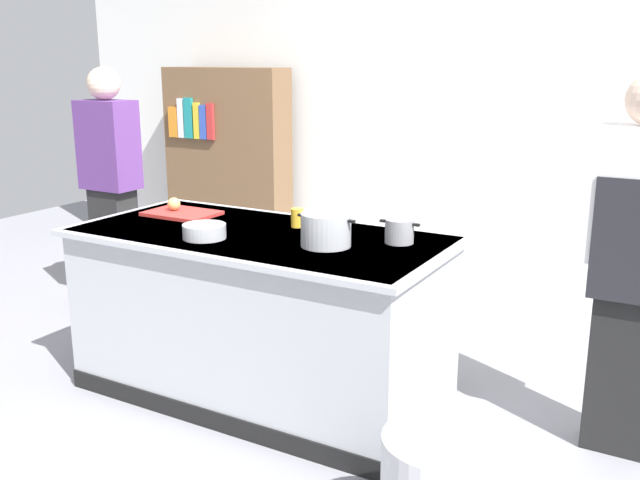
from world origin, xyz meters
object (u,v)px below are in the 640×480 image
juice_cup (297,218)px  person_guest (111,187)px  mixing_bowl (204,231)px  person_chef (634,260)px  stock_pot (326,230)px  onion (174,204)px  sauce_pan (399,231)px  bookshelf (228,171)px

juice_cup → person_guest: (-1.72, 0.34, -0.04)m
mixing_bowl → person_chef: size_ratio=0.13×
stock_pot → person_chef: person_chef is taller
onion → person_guest: 1.01m
stock_pot → mixing_bowl: (-0.60, -0.17, -0.04)m
sauce_pan → mixing_bowl: size_ratio=0.95×
bookshelf → onion: bearing=-62.5°
stock_pot → sauce_pan: (0.28, 0.23, -0.02)m
sauce_pan → juice_cup: 0.61m
onion → bookshelf: bookshelf is taller
onion → bookshelf: bearing=117.5°
stock_pot → mixing_bowl: 0.63m
stock_pot → juice_cup: stock_pot is taller
sauce_pan → mixing_bowl: 0.97m
mixing_bowl → juice_cup: juice_cup is taller
mixing_bowl → bookshelf: size_ratio=0.13×
stock_pot → juice_cup: (-0.33, 0.27, -0.03)m
onion → person_guest: person_guest is taller
juice_cup → onion: bearing=-174.9°
mixing_bowl → person_guest: size_ratio=0.13×
stock_pot → mixing_bowl: size_ratio=1.41×
mixing_bowl → bookshelf: 2.45m
bookshelf → mixing_bowl: bearing=-55.8°
mixing_bowl → person_chef: person_chef is taller
onion → stock_pot: 1.14m
person_guest → sauce_pan: bearing=91.4°
person_guest → mixing_bowl: bearing=72.3°
onion → stock_pot: size_ratio=0.24×
person_chef → person_guest: bearing=77.8°
sauce_pan → person_chef: person_chef is taller
person_guest → bookshelf: person_guest is taller
sauce_pan → mixing_bowl: bearing=-155.7°
bookshelf → stock_pot: bearing=-43.1°
sauce_pan → juice_cup: sauce_pan is taller
onion → person_chef: (2.44, 0.22, -0.04)m
sauce_pan → bookshelf: (-2.26, 1.62, -0.11)m
person_chef → onion: bearing=86.2°
sauce_pan → person_guest: person_guest is taller
sauce_pan → bookshelf: bookshelf is taller
sauce_pan → bookshelf: 2.79m
stock_pot → bookshelf: 2.71m
stock_pot → person_guest: person_guest is taller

